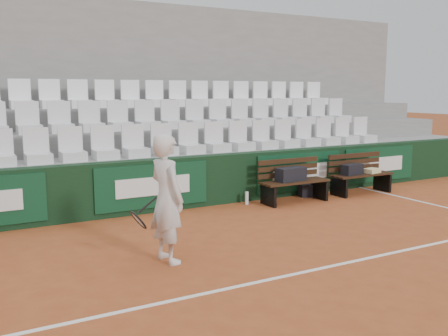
# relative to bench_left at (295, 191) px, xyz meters

# --- Properties ---
(ground) EXTENTS (80.00, 80.00, 0.00)m
(ground) POSITION_rel_bench_left_xyz_m (-2.69, -3.32, -0.23)
(ground) COLOR #A44C25
(ground) RESTS_ON ground
(court_baseline) EXTENTS (18.00, 0.06, 0.01)m
(court_baseline) POSITION_rel_bench_left_xyz_m (-2.69, -3.32, -0.22)
(court_baseline) COLOR white
(court_baseline) RESTS_ON ground
(back_barrier) EXTENTS (18.00, 0.34, 1.00)m
(back_barrier) POSITION_rel_bench_left_xyz_m (-2.62, 0.67, 0.28)
(back_barrier) COLOR black
(back_barrier) RESTS_ON ground
(grandstand_tier_front) EXTENTS (18.00, 0.95, 1.00)m
(grandstand_tier_front) POSITION_rel_bench_left_xyz_m (-2.69, 1.31, 0.28)
(grandstand_tier_front) COLOR gray
(grandstand_tier_front) RESTS_ON ground
(grandstand_tier_mid) EXTENTS (18.00, 0.95, 1.45)m
(grandstand_tier_mid) POSITION_rel_bench_left_xyz_m (-2.69, 2.26, 0.50)
(grandstand_tier_mid) COLOR gray
(grandstand_tier_mid) RESTS_ON ground
(grandstand_tier_back) EXTENTS (18.00, 0.95, 1.90)m
(grandstand_tier_back) POSITION_rel_bench_left_xyz_m (-2.69, 3.21, 0.72)
(grandstand_tier_back) COLOR gray
(grandstand_tier_back) RESTS_ON ground
(grandstand_rear_wall) EXTENTS (18.00, 0.30, 4.40)m
(grandstand_rear_wall) POSITION_rel_bench_left_xyz_m (-2.69, 3.83, 1.98)
(grandstand_rear_wall) COLOR gray
(grandstand_rear_wall) RESTS_ON ground
(seat_row_front) EXTENTS (11.90, 0.44, 0.63)m
(seat_row_front) POSITION_rel_bench_left_xyz_m (-2.69, 1.13, 1.09)
(seat_row_front) COLOR silver
(seat_row_front) RESTS_ON grandstand_tier_front
(seat_row_mid) EXTENTS (11.90, 0.44, 0.63)m
(seat_row_mid) POSITION_rel_bench_left_xyz_m (-2.69, 2.08, 1.54)
(seat_row_mid) COLOR silver
(seat_row_mid) RESTS_ON grandstand_tier_mid
(seat_row_back) EXTENTS (11.90, 0.44, 0.63)m
(seat_row_back) POSITION_rel_bench_left_xyz_m (-2.69, 3.03, 1.99)
(seat_row_back) COLOR white
(seat_row_back) RESTS_ON grandstand_tier_back
(bench_left) EXTENTS (1.50, 0.56, 0.45)m
(bench_left) POSITION_rel_bench_left_xyz_m (0.00, 0.00, 0.00)
(bench_left) COLOR #341E0F
(bench_left) RESTS_ON ground
(bench_right) EXTENTS (1.50, 0.56, 0.45)m
(bench_right) POSITION_rel_bench_left_xyz_m (1.84, -0.00, 0.00)
(bench_right) COLOR #311B0E
(bench_right) RESTS_ON ground
(sports_bag_left) EXTENTS (0.67, 0.34, 0.27)m
(sports_bag_left) POSITION_rel_bench_left_xyz_m (-0.09, 0.03, 0.36)
(sports_bag_left) COLOR black
(sports_bag_left) RESTS_ON bench_left
(sports_bag_right) EXTENTS (0.52, 0.28, 0.23)m
(sports_bag_right) POSITION_rel_bench_left_xyz_m (1.56, 0.01, 0.34)
(sports_bag_right) COLOR black
(sports_bag_right) RESTS_ON bench_right
(towel) EXTENTS (0.39, 0.31, 0.10)m
(towel) POSITION_rel_bench_left_xyz_m (2.12, -0.03, 0.27)
(towel) COLOR beige
(towel) RESTS_ON bench_right
(sports_bag_ground) EXTENTS (0.50, 0.38, 0.27)m
(sports_bag_ground) POSITION_rel_bench_left_xyz_m (0.64, 0.31, -0.09)
(sports_bag_ground) COLOR black
(sports_bag_ground) RESTS_ON ground
(water_bottle_near) EXTENTS (0.07, 0.07, 0.26)m
(water_bottle_near) POSITION_rel_bench_left_xyz_m (-0.97, 0.31, -0.09)
(water_bottle_near) COLOR silver
(water_bottle_near) RESTS_ON ground
(water_bottle_far) EXTENTS (0.06, 0.06, 0.23)m
(water_bottle_far) POSITION_rel_bench_left_xyz_m (0.67, -0.19, -0.11)
(water_bottle_far) COLOR #AFC0C6
(water_bottle_far) RESTS_ON ground
(tennis_player) EXTENTS (0.75, 0.69, 1.73)m
(tennis_player) POSITION_rel_bench_left_xyz_m (-3.68, -2.09, 0.64)
(tennis_player) COLOR silver
(tennis_player) RESTS_ON ground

